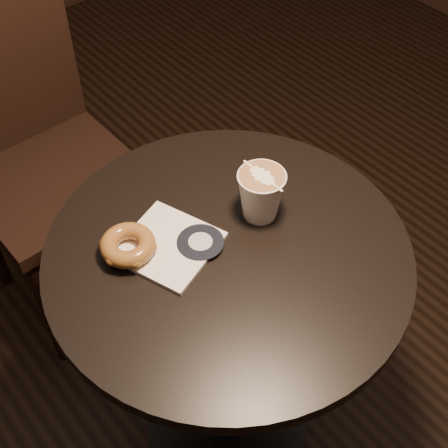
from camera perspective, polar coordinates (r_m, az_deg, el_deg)
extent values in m
plane|color=black|center=(1.82, 0.25, -17.49)|extent=(4.50, 4.50, 0.00)
cylinder|color=black|center=(1.19, 0.36, -2.78)|extent=(0.70, 0.70, 0.03)
cylinder|color=black|center=(1.49, 0.30, -11.64)|extent=(0.07, 0.07, 0.70)
cylinder|color=black|center=(1.81, 0.25, -17.36)|extent=(0.44, 0.44, 0.02)
cube|color=black|center=(1.75, -15.27, 3.89)|extent=(0.44, 0.44, 0.04)
cylinder|color=black|center=(1.77, -15.82, -7.56)|extent=(0.04, 0.04, 0.48)
cylinder|color=black|center=(1.86, -6.26, -1.74)|extent=(0.04, 0.04, 0.48)
cylinder|color=black|center=(2.09, -12.20, 4.12)|extent=(0.04, 0.04, 0.48)
cube|color=white|center=(1.18, -5.12, -1.96)|extent=(0.21, 0.21, 0.01)
torus|color=brown|center=(1.16, -8.78, -1.92)|extent=(0.10, 0.10, 0.03)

